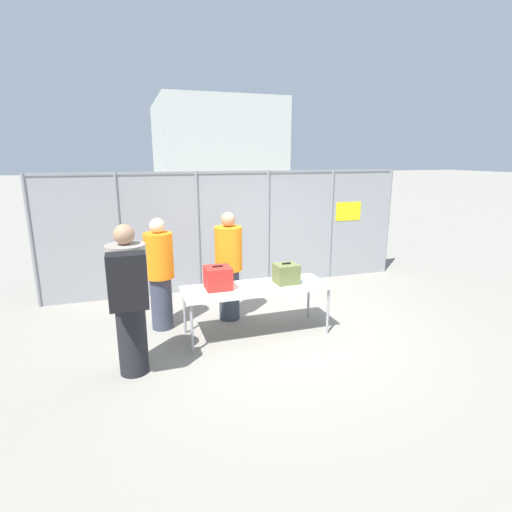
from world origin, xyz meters
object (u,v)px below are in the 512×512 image
at_px(traveler_hooded, 129,296).
at_px(security_worker_far, 160,273).
at_px(utility_trailer, 278,243).
at_px(security_worker_near, 229,265).
at_px(suitcase_olive, 286,274).
at_px(inspection_table, 256,290).
at_px(suitcase_red, 218,278).

relative_size(traveler_hooded, security_worker_far, 1.08).
bearing_deg(utility_trailer, traveler_hooded, -127.70).
relative_size(traveler_hooded, utility_trailer, 0.54).
bearing_deg(security_worker_near, suitcase_olive, 127.74).
distance_m(traveler_hooded, security_worker_near, 2.05).
relative_size(security_worker_near, utility_trailer, 0.51).
relative_size(suitcase_olive, traveler_hooded, 0.19).
relative_size(suitcase_olive, security_worker_far, 0.20).
xyz_separation_m(inspection_table, suitcase_olive, (0.49, 0.04, 0.20)).
bearing_deg(security_worker_far, utility_trailer, -144.14).
height_order(inspection_table, utility_trailer, inspection_table).
relative_size(suitcase_red, security_worker_near, 0.21).
bearing_deg(utility_trailer, suitcase_red, -121.66).
relative_size(suitcase_olive, utility_trailer, 0.10).
bearing_deg(traveler_hooded, security_worker_near, 25.07).
height_order(suitcase_red, security_worker_far, security_worker_far).
bearing_deg(security_worker_near, utility_trailer, -132.54).
distance_m(suitcase_olive, traveler_hooded, 2.38).
height_order(inspection_table, traveler_hooded, traveler_hooded).
xyz_separation_m(security_worker_near, utility_trailer, (2.26, 3.59, -0.52)).
height_order(security_worker_near, utility_trailer, security_worker_near).
bearing_deg(suitcase_red, traveler_hooded, -148.64).
height_order(security_worker_near, security_worker_far, security_worker_near).
height_order(suitcase_olive, traveler_hooded, traveler_hooded).
height_order(inspection_table, security_worker_far, security_worker_far).
bearing_deg(inspection_table, security_worker_far, 153.64).
distance_m(suitcase_red, traveler_hooded, 1.45).
bearing_deg(suitcase_red, utility_trailer, 58.34).
height_order(suitcase_red, traveler_hooded, traveler_hooded).
distance_m(suitcase_olive, security_worker_near, 0.98).
relative_size(security_worker_near, security_worker_far, 1.02).
bearing_deg(security_worker_far, suitcase_red, 132.97).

